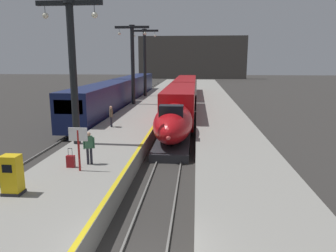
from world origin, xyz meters
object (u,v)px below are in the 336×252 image
at_px(passenger_mid_platform, 111,115).
at_px(ticket_machine_yellow, 12,176).
at_px(regional_train_adjacent, 122,92).
at_px(rolling_suitcase, 71,161).
at_px(departure_info_board, 78,140).
at_px(station_column_far, 133,57).
at_px(station_column_distant, 145,56).
at_px(station_column_mid, 72,59).
at_px(passenger_near_edge, 89,145).
at_px(highspeed_train_main, 182,97).

bearing_deg(passenger_mid_platform, ticket_machine_yellow, -92.15).
xyz_separation_m(regional_train_adjacent, rolling_suitcase, (3.58, -26.90, -0.77)).
relative_size(passenger_mid_platform, rolling_suitcase, 1.72).
distance_m(rolling_suitcase, departure_info_board, 1.43).
height_order(regional_train_adjacent, passenger_mid_platform, regional_train_adjacent).
relative_size(station_column_far, departure_info_board, 4.32).
bearing_deg(rolling_suitcase, station_column_distant, 92.45).
bearing_deg(passenger_mid_platform, departure_info_board, -83.52).
distance_m(passenger_mid_platform, ticket_machine_yellow, 13.15).
height_order(regional_train_adjacent, ticket_machine_yellow, regional_train_adjacent).
relative_size(station_column_mid, ticket_machine_yellow, 5.48).
relative_size(rolling_suitcase, ticket_machine_yellow, 0.61).
height_order(station_column_far, station_column_distant, station_column_distant).
bearing_deg(regional_train_adjacent, departure_info_board, -81.26).
distance_m(station_column_mid, ticket_machine_yellow, 9.13).
height_order(regional_train_adjacent, station_column_far, station_column_far).
xyz_separation_m(station_column_mid, passenger_near_edge, (2.16, -3.98, -4.31)).
bearing_deg(station_column_distant, passenger_mid_platform, -87.85).
bearing_deg(rolling_suitcase, ticket_machine_yellow, -107.07).
bearing_deg(passenger_near_edge, passenger_mid_platform, 98.11).
relative_size(station_column_mid, rolling_suitcase, 8.92).
bearing_deg(station_column_distant, rolling_suitcase, -87.55).
bearing_deg(departure_info_board, passenger_near_edge, 81.72).
distance_m(station_column_far, ticket_machine_yellow, 27.02).
xyz_separation_m(station_column_mid, passenger_mid_platform, (0.84, 5.24, -4.31)).
xyz_separation_m(highspeed_train_main, ticket_machine_yellow, (-5.55, -26.46, -0.13)).
bearing_deg(departure_info_board, ticket_machine_yellow, -119.79).
height_order(station_column_mid, departure_info_board, station_column_mid).
xyz_separation_m(station_column_distant, departure_info_board, (2.01, -32.68, -4.20)).
bearing_deg(departure_info_board, station_column_mid, 111.86).
distance_m(station_column_distant, departure_info_board, 33.01).
bearing_deg(passenger_near_edge, departure_info_board, -98.28).
xyz_separation_m(station_column_mid, departure_info_board, (2.01, -5.00, -3.79)).
height_order(passenger_mid_platform, rolling_suitcase, passenger_mid_platform).
relative_size(regional_train_adjacent, station_column_far, 3.99).
relative_size(rolling_suitcase, departure_info_board, 0.46).
xyz_separation_m(ticket_machine_yellow, departure_info_board, (1.66, 2.90, 0.77)).
xyz_separation_m(station_column_far, station_column_distant, (-0.00, 8.98, 0.19)).
distance_m(regional_train_adjacent, station_column_distant, 7.38).
relative_size(station_column_mid, passenger_near_edge, 5.18).
height_order(highspeed_train_main, rolling_suitcase, highspeed_train_main).
bearing_deg(rolling_suitcase, station_column_mid, 106.91).
height_order(station_column_mid, passenger_mid_platform, station_column_mid).
distance_m(regional_train_adjacent, ticket_machine_yellow, 30.37).
xyz_separation_m(rolling_suitcase, departure_info_board, (0.63, -0.46, 1.20)).
bearing_deg(rolling_suitcase, passenger_near_edge, 35.92).
distance_m(station_column_far, station_column_distant, 8.98).
distance_m(station_column_distant, passenger_mid_platform, 22.95).
distance_m(rolling_suitcase, ticket_machine_yellow, 3.54).
height_order(passenger_near_edge, departure_info_board, departure_info_board).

